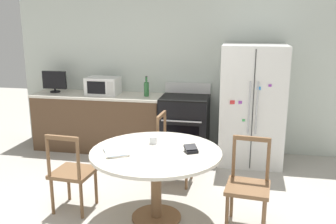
{
  "coord_description": "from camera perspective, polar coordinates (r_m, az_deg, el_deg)",
  "views": [
    {
      "loc": [
        1.0,
        -3.17,
        2.04
      ],
      "look_at": [
        0.16,
        1.15,
        0.95
      ],
      "focal_mm": 40.0,
      "sensor_mm": 36.0,
      "label": 1
    }
  ],
  "objects": [
    {
      "name": "dining_chair_far",
      "position": [
        4.76,
        0.87,
        -5.81
      ],
      "size": [
        0.44,
        0.44,
        0.9
      ],
      "rotation": [
        0.0,
        0.0,
        4.66
      ],
      "color": "brown",
      "rests_on": "ground_plane"
    },
    {
      "name": "refrigerator",
      "position": [
        5.5,
        12.69,
        1.1
      ],
      "size": [
        0.89,
        0.8,
        1.71
      ],
      "color": "white",
      "rests_on": "ground_plane"
    },
    {
      "name": "oven_range",
      "position": [
        5.72,
        2.57,
        -2.07
      ],
      "size": [
        0.71,
        0.68,
        1.08
      ],
      "color": "black",
      "rests_on": "ground_plane"
    },
    {
      "name": "counter_bottle",
      "position": [
        5.72,
        -3.3,
        3.58
      ],
      "size": [
        0.08,
        0.08,
        0.31
      ],
      "color": "#2D6B38",
      "rests_on": "kitchen_counter"
    },
    {
      "name": "kitchen_counter",
      "position": [
        6.1,
        -10.42,
        -1.44
      ],
      "size": [
        2.05,
        0.64,
        0.9
      ],
      "color": "brown",
      "rests_on": "ground_plane"
    },
    {
      "name": "back_wall",
      "position": [
        5.96,
        1.27,
        6.76
      ],
      "size": [
        5.2,
        0.1,
        2.6
      ],
      "color": "silver",
      "rests_on": "ground_plane"
    },
    {
      "name": "dining_chair_left",
      "position": [
        4.21,
        -14.41,
        -8.98
      ],
      "size": [
        0.45,
        0.45,
        0.9
      ],
      "rotation": [
        0.0,
        0.0,
        6.21
      ],
      "color": "brown",
      "rests_on": "ground_plane"
    },
    {
      "name": "countertop_tv",
      "position": [
        6.29,
        -16.91,
        4.56
      ],
      "size": [
        0.39,
        0.16,
        0.34
      ],
      "color": "black",
      "rests_on": "kitchen_counter"
    },
    {
      "name": "candle_glass",
      "position": [
        4.01,
        -2.26,
        -4.38
      ],
      "size": [
        0.08,
        0.08,
        0.08
      ],
      "color": "silver",
      "rests_on": "dining_table"
    },
    {
      "name": "microwave",
      "position": [
        5.94,
        -9.86,
        3.95
      ],
      "size": [
        0.5,
        0.36,
        0.27
      ],
      "color": "white",
      "rests_on": "kitchen_counter"
    },
    {
      "name": "wallet",
      "position": [
        3.76,
        3.52,
        -5.72
      ],
      "size": [
        0.16,
        0.17,
        0.07
      ],
      "color": "black",
      "rests_on": "dining_table"
    },
    {
      "name": "dining_table",
      "position": [
        3.85,
        -1.85,
        -7.71
      ],
      "size": [
        1.33,
        1.33,
        0.75
      ],
      "color": "beige",
      "rests_on": "ground_plane"
    },
    {
      "name": "mail_stack",
      "position": [
        3.78,
        -7.91,
        -6.01
      ],
      "size": [
        0.34,
        0.37,
        0.02
      ],
      "color": "white",
      "rests_on": "dining_table"
    },
    {
      "name": "dining_chair_right",
      "position": [
        3.86,
        12.12,
        -10.98
      ],
      "size": [
        0.46,
        0.46,
        0.9
      ],
      "rotation": [
        0.0,
        0.0,
        3.04
      ],
      "color": "brown",
      "rests_on": "ground_plane"
    }
  ]
}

